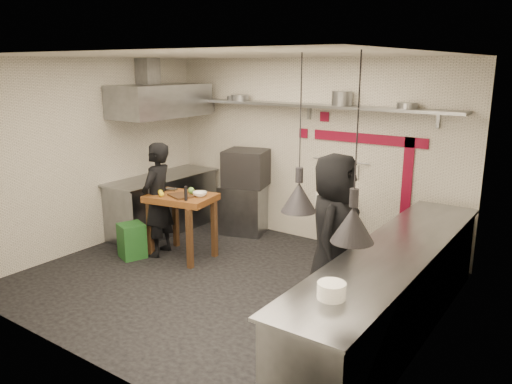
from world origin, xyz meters
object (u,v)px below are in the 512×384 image
Objects in this scene: chef_left at (157,200)px; chef_right at (333,233)px; oven_stand at (244,208)px; green_bin at (132,241)px; prep_table at (182,226)px; combi_oven at (246,168)px.

chef_right is at bearing 73.16° from chef_left.
chef_right is (2.41, -1.60, 0.50)m from oven_stand.
green_bin is 0.75m from prep_table.
green_bin is at bearing -152.40° from prep_table.
chef_right reaches higher than combi_oven.
oven_stand is at bearing 149.53° from chef_left.
chef_right reaches higher than oven_stand.
oven_stand is 1.96m from green_bin.
prep_table reaches higher than oven_stand.
prep_table is (0.57, 0.44, 0.21)m from green_bin.
oven_stand is 1.60× the size of green_bin.
prep_table is 0.51× the size of chef_right.
chef_left is at bearing -170.35° from prep_table.
chef_left is 2.82m from chef_right.
prep_table is at bearing 37.87° from green_bin.
chef_left is at bearing -121.76° from oven_stand.
oven_stand is 1.40m from prep_table.
green_bin is 0.54× the size of prep_table.
prep_table is at bearing 72.28° from chef_right.
green_bin is 3.12m from chef_right.
prep_table is (-0.13, -1.39, -0.63)m from combi_oven.
combi_oven is 1.53m from prep_table.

